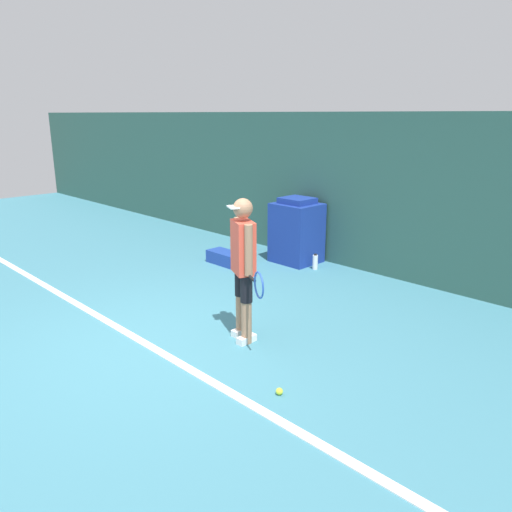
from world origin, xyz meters
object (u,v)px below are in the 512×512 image
object	(u,v)px
tennis_player	(244,264)
water_bottle	(315,262)
tennis_ball	(279,391)
equipment_bag	(225,258)
covered_chair	(297,231)

from	to	relation	value
tennis_player	water_bottle	distance (m)	3.05
tennis_ball	water_bottle	distance (m)	4.00
equipment_bag	water_bottle	bearing A→B (deg)	33.64
covered_chair	equipment_bag	world-z (taller)	covered_chair
covered_chair	water_bottle	distance (m)	0.69
tennis_ball	water_bottle	world-z (taller)	water_bottle
tennis_player	water_bottle	world-z (taller)	tennis_player
tennis_ball	equipment_bag	bearing A→B (deg)	145.69
tennis_player	covered_chair	size ratio (longest dim) A/B	1.45
tennis_player	covered_chair	bearing A→B (deg)	146.58
tennis_player	tennis_ball	world-z (taller)	tennis_player
tennis_ball	covered_chair	bearing A→B (deg)	129.11
equipment_bag	covered_chair	bearing A→B (deg)	51.86
covered_chair	water_bottle	size ratio (longest dim) A/B	4.25
equipment_bag	tennis_player	bearing A→B (deg)	-36.93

